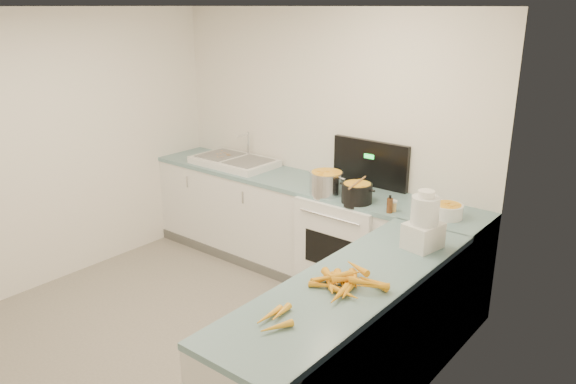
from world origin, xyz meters
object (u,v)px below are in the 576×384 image
Objects in this scene: stove at (350,242)px; sink at (234,161)px; black_pot at (357,194)px; steel_pot at (326,184)px; mixing_bowl at (447,211)px; spice_jar at (394,207)px; food_processor at (424,224)px; extract_bottle at (390,206)px.

sink is at bearing 179.38° from stove.
stove is 0.59m from black_pot.
mixing_bowl is at bearing 5.88° from steel_pot.
spice_jar is 0.72m from food_processor.
stove is at bearing 42.13° from steel_pot.
mixing_bowl is 1.96× the size of extract_bottle.
mixing_bowl is 0.42m from spice_jar.
spice_jar is (0.35, -0.00, -0.03)m from black_pot.
stove is 3.33× the size of food_processor.
sink reaches higher than spice_jar.
sink is at bearing 164.09° from food_processor.
steel_pot is 1.26× the size of mixing_bowl.
food_processor is (0.85, -0.51, 0.10)m from black_pot.
food_processor is at bearing -15.91° from sink.
stove is 17.70× the size of spice_jar.
sink is 11.19× the size of spice_jar.
stove is at bearing 145.76° from food_processor.
spice_jar is 0.19× the size of food_processor.
sink is 1.97m from spice_jar.
extract_bottle is 0.29× the size of food_processor.
stove reaches higher than sink.
black_pot is at bearing -48.13° from stove.
steel_pot reaches higher than spice_jar.
black_pot is at bearing -4.57° from steel_pot.
stove is 5.31× the size of black_pot.
food_processor is at bearing -42.03° from extract_bottle.
food_processor reaches higher than steel_pot.
mixing_bowl is (2.35, -0.06, 0.02)m from sink.
steel_pot reaches higher than extract_bottle.
steel_pot is (-0.17, -0.15, 0.55)m from stove.
food_processor is at bearing -24.38° from steel_pot.
spice_jar is at bearing -5.70° from sink.
sink is 2.11× the size of food_processor.
sink is 7.15× the size of extract_bottle.
steel_pot is at bearing 155.62° from food_processor.
sink is at bearing 178.59° from mixing_bowl.
stove is at bearing -0.62° from sink.
food_processor is at bearing -80.67° from mixing_bowl.
sink reaches higher than extract_bottle.
steel_pot is 1.29m from food_processor.
black_pot is at bearing 179.80° from spice_jar.
extract_bottle is 0.05m from spice_jar.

